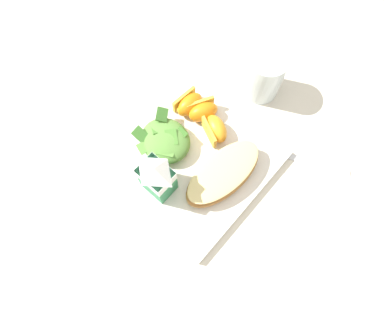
% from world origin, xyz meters
% --- Properties ---
extents(ground, '(3.00, 3.00, 0.00)m').
position_xyz_m(ground, '(0.00, 0.00, 0.00)').
color(ground, beige).
extents(white_plate, '(0.28, 0.28, 0.02)m').
position_xyz_m(white_plate, '(0.00, 0.00, 0.01)').
color(white_plate, white).
rests_on(white_plate, ground).
extents(cheesy_pizza_bread, '(0.10, 0.18, 0.04)m').
position_xyz_m(cheesy_pizza_bread, '(-0.07, -0.01, 0.03)').
color(cheesy_pizza_bread, '#A87038').
rests_on(cheesy_pizza_bread, white_plate).
extents(green_salad_pile, '(0.10, 0.10, 0.04)m').
position_xyz_m(green_salad_pile, '(0.06, 0.01, 0.04)').
color(green_salad_pile, '#5B8E3D').
rests_on(green_salad_pile, white_plate).
extents(milk_carton, '(0.06, 0.05, 0.11)m').
position_xyz_m(milk_carton, '(0.01, 0.08, 0.08)').
color(milk_carton, '#2D8451').
rests_on(milk_carton, white_plate).
extents(orange_wedge_front, '(0.07, 0.06, 0.04)m').
position_xyz_m(orange_wedge_front, '(0.00, -0.07, 0.04)').
color(orange_wedge_front, orange).
rests_on(orange_wedge_front, white_plate).
extents(orange_wedge_middle, '(0.06, 0.07, 0.04)m').
position_xyz_m(orange_wedge_middle, '(0.04, -0.08, 0.04)').
color(orange_wedge_middle, orange).
rests_on(orange_wedge_middle, white_plate).
extents(orange_wedge_rear, '(0.04, 0.06, 0.04)m').
position_xyz_m(orange_wedge_rear, '(0.08, -0.08, 0.04)').
color(orange_wedge_rear, orange).
rests_on(orange_wedge_rear, white_plate).
extents(metal_fork, '(0.18, 0.09, 0.01)m').
position_xyz_m(metal_fork, '(-0.15, -0.14, 0.00)').
color(metal_fork, silver).
rests_on(metal_fork, ground).
extents(drinking_clear_cup, '(0.08, 0.08, 0.11)m').
position_xyz_m(drinking_clear_cup, '(0.00, -0.22, 0.05)').
color(drinking_clear_cup, silver).
rests_on(drinking_clear_cup, ground).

